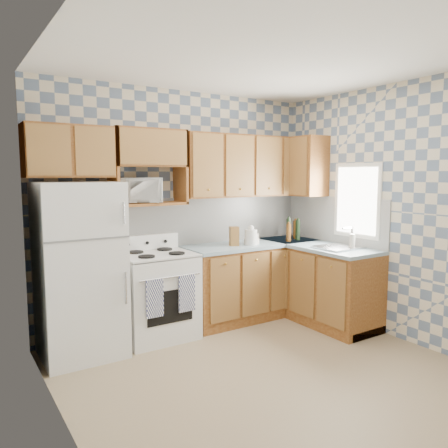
{
  "coord_description": "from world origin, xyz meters",
  "views": [
    {
      "loc": [
        -2.33,
        -2.94,
        1.75
      ],
      "look_at": [
        0.05,
        0.75,
        1.25
      ],
      "focal_mm": 35.0,
      "sensor_mm": 36.0,
      "label": 1
    }
  ],
  "objects_px": {
    "electric_kettle": "(251,237)",
    "microwave": "(138,190)",
    "refrigerator": "(80,270)",
    "stove_body": "(157,296)"
  },
  "relations": [
    {
      "from": "electric_kettle",
      "to": "microwave",
      "type": "bearing_deg",
      "value": 166.93
    },
    {
      "from": "refrigerator",
      "to": "microwave",
      "type": "bearing_deg",
      "value": 16.84
    },
    {
      "from": "refrigerator",
      "to": "electric_kettle",
      "type": "xyz_separation_m",
      "value": [
        1.97,
        -0.09,
        0.17
      ]
    },
    {
      "from": "refrigerator",
      "to": "electric_kettle",
      "type": "relative_size",
      "value": 9.12
    },
    {
      "from": "stove_body",
      "to": "electric_kettle",
      "type": "distance_m",
      "value": 1.3
    },
    {
      "from": "refrigerator",
      "to": "electric_kettle",
      "type": "distance_m",
      "value": 1.98
    },
    {
      "from": "microwave",
      "to": "electric_kettle",
      "type": "distance_m",
      "value": 1.43
    },
    {
      "from": "microwave",
      "to": "stove_body",
      "type": "bearing_deg",
      "value": -41.29
    },
    {
      "from": "stove_body",
      "to": "microwave",
      "type": "xyz_separation_m",
      "value": [
        -0.11,
        0.19,
        1.13
      ]
    },
    {
      "from": "microwave",
      "to": "electric_kettle",
      "type": "bearing_deg",
      "value": 5.04
    }
  ]
}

